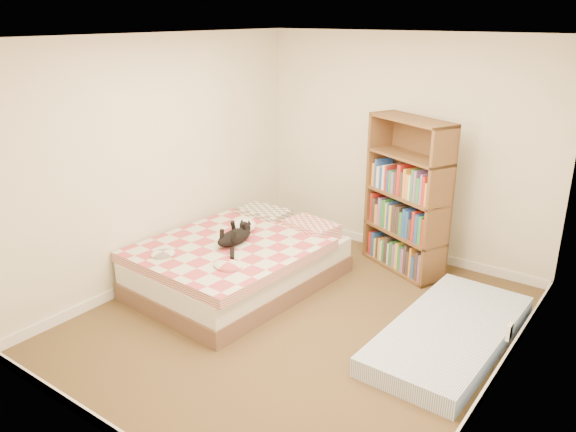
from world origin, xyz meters
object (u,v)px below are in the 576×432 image
Objects in this scene: bookshelf at (406,217)px; black_cat at (237,236)px; white_dog at (243,226)px; bed at (242,261)px; floor_mattress at (450,334)px.

black_cat is (-1.16, -1.46, -0.03)m from bookshelf.
black_cat is 2.20× the size of white_dog.
bookshelf is 2.24× the size of black_cat.
bed is 0.38m from white_dog.
white_dog is (-0.11, 0.18, 0.31)m from bed.
bookshelf is 1.86m from black_cat.
floor_mattress is at bearing -8.75° from black_cat.
bed is 0.33m from black_cat.
bookshelf is at bearing 56.87° from white_dog.
bookshelf is at bearing 35.18° from black_cat.
bed is at bearing -173.52° from floor_mattress.
white_dog is at bearing 126.34° from bed.
white_dog is (-2.29, -0.01, 0.48)m from floor_mattress.
white_dog is at bearing -178.20° from floor_mattress.
bookshelf reaches higher than bed.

